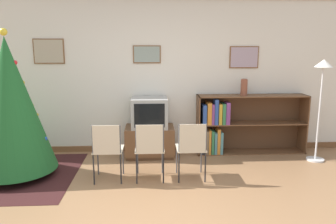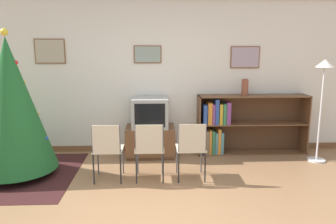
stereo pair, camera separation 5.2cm
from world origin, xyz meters
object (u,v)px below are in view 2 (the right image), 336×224
(television, at_px, (150,112))
(standing_lamp, at_px, (323,84))
(folding_chair_left, at_px, (107,148))
(christmas_tree, at_px, (11,105))
(folding_chair_right, at_px, (191,147))
(tv_console, at_px, (150,141))
(bookshelf, at_px, (233,125))
(folding_chair_center, at_px, (150,148))
(vase, at_px, (245,87))

(television, xyz_separation_m, standing_lamp, (2.70, -0.37, 0.50))
(television, distance_m, standing_lamp, 2.77)
(folding_chair_left, bearing_deg, christmas_tree, 168.43)
(folding_chair_left, distance_m, folding_chair_right, 1.14)
(folding_chair_left, bearing_deg, tv_console, 61.75)
(folding_chair_right, bearing_deg, tv_console, 118.25)
(bookshelf, bearing_deg, folding_chair_center, -140.63)
(standing_lamp, bearing_deg, folding_chair_center, -165.71)
(christmas_tree, relative_size, television, 3.48)
(christmas_tree, xyz_separation_m, bookshelf, (3.33, 0.89, -0.54))
(folding_chair_left, height_order, bookshelf, bookshelf)
(folding_chair_left, bearing_deg, folding_chair_right, 0.00)
(christmas_tree, bearing_deg, standing_lamp, 5.12)
(folding_chair_left, distance_m, bookshelf, 2.31)
(television, distance_m, folding_chair_left, 1.24)
(folding_chair_right, xyz_separation_m, bookshelf, (0.85, 1.17, 0.02))
(folding_chair_center, height_order, folding_chair_right, same)
(bookshelf, relative_size, vase, 6.69)
(television, bearing_deg, vase, 3.19)
(tv_console, relative_size, bookshelf, 0.43)
(christmas_tree, height_order, folding_chair_center, christmas_tree)
(television, distance_m, vase, 1.65)
(television, xyz_separation_m, folding_chair_left, (-0.57, -1.06, -0.28))
(folding_chair_center, bearing_deg, standing_lamp, 14.29)
(vase, bearing_deg, folding_chair_left, -152.08)
(tv_console, xyz_separation_m, television, (0.00, -0.00, 0.50))
(standing_lamp, bearing_deg, folding_chair_right, -162.10)
(christmas_tree, xyz_separation_m, television, (1.91, 0.79, -0.28))
(christmas_tree, height_order, bookshelf, christmas_tree)
(folding_chair_right, xyz_separation_m, vase, (1.03, 1.15, 0.68))
(folding_chair_left, height_order, folding_chair_center, same)
(vase, height_order, standing_lamp, standing_lamp)
(christmas_tree, relative_size, vase, 7.33)
(christmas_tree, bearing_deg, folding_chair_center, -8.17)
(bookshelf, distance_m, vase, 0.68)
(folding_chair_right, relative_size, bookshelf, 0.44)
(folding_chair_center, bearing_deg, christmas_tree, 171.83)
(folding_chair_center, height_order, standing_lamp, standing_lamp)
(television, bearing_deg, tv_console, 90.00)
(tv_console, bearing_deg, vase, 3.10)
(folding_chair_left, xyz_separation_m, folding_chair_center, (0.57, 0.00, 0.00))
(television, bearing_deg, christmas_tree, -157.67)
(folding_chair_right, distance_m, standing_lamp, 2.37)
(tv_console, relative_size, television, 1.37)
(television, xyz_separation_m, vase, (1.60, 0.09, 0.40))
(tv_console, distance_m, television, 0.50)
(tv_console, bearing_deg, christmas_tree, -157.61)
(tv_console, bearing_deg, television, -90.00)
(folding_chair_center, relative_size, vase, 2.92)
(television, height_order, folding_chair_left, television)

